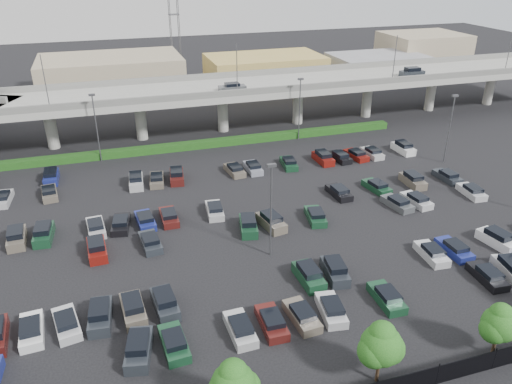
{
  "coord_description": "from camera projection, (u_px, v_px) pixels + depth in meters",
  "views": [
    {
      "loc": [
        -14.67,
        -49.54,
        28.8
      ],
      "look_at": [
        1.84,
        2.83,
        2.0
      ],
      "focal_mm": 35.0,
      "sensor_mm": 36.0,
      "label": 1
    }
  ],
  "objects": [
    {
      "name": "comm_tower",
      "position": [
        174.0,
        12.0,
        116.72
      ],
      "size": [
        2.4,
        2.4,
        30.0
      ],
      "color": "#4C4D51",
      "rests_on": "ground"
    },
    {
      "name": "overpass",
      "position": [
        192.0,
        94.0,
        83.36
      ],
      "size": [
        150.0,
        13.0,
        15.8
      ],
      "color": "gray",
      "rests_on": "ground"
    },
    {
      "name": "distant_buildings",
      "position": [
        222.0,
        71.0,
        113.74
      ],
      "size": [
        138.0,
        24.0,
        9.0
      ],
      "color": "gray",
      "rests_on": "ground"
    },
    {
      "name": "hedge",
      "position": [
        204.0,
        144.0,
        80.24
      ],
      "size": [
        66.0,
        1.6,
        1.1
      ],
      "primitive_type": "cube",
      "color": "#133F12",
      "rests_on": "ground"
    },
    {
      "name": "tree_row",
      "position": [
        366.0,
        349.0,
        34.96
      ],
      "size": [
        65.07,
        3.66,
        5.94
      ],
      "color": "#332316",
      "rests_on": "ground"
    },
    {
      "name": "light_poles",
      "position": [
        208.0,
        169.0,
        56.92
      ],
      "size": [
        66.9,
        48.38,
        10.3
      ],
      "color": "#4C4D51",
      "rests_on": "ground"
    },
    {
      "name": "ground",
      "position": [
        248.0,
        219.0,
        59.06
      ],
      "size": [
        280.0,
        280.0,
        0.0
      ],
      "primitive_type": "plane",
      "color": "black"
    },
    {
      "name": "parked_cars",
      "position": [
        247.0,
        230.0,
        55.59
      ],
      "size": [
        62.94,
        41.7,
        1.67
      ],
      "color": "navy",
      "rests_on": "ground"
    }
  ]
}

